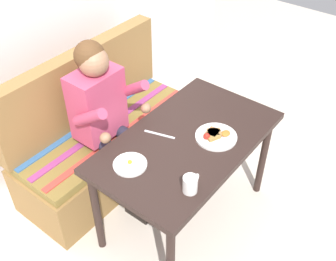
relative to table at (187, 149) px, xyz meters
name	(u,v)px	position (x,y,z in m)	size (l,w,h in m)	color
ground_plane	(184,215)	(0.00, 0.00, -0.65)	(8.00, 8.00, 0.00)	beige
table	(187,149)	(0.00, 0.00, 0.00)	(1.20, 0.70, 0.73)	black
couch	(104,138)	(0.00, 0.76, -0.32)	(1.44, 0.56, 1.00)	olive
person	(105,110)	(-0.11, 0.59, 0.09)	(0.45, 0.61, 1.21)	#BC4162
plate_breakfast	(215,136)	(0.11, -0.13, 0.10)	(0.25, 0.25, 0.05)	white
plate_eggs	(130,164)	(-0.38, 0.12, 0.09)	(0.19, 0.19, 0.04)	white
coffee_mug	(190,184)	(-0.33, -0.25, 0.13)	(0.12, 0.08, 0.10)	white
knife	(160,134)	(-0.07, 0.16, 0.08)	(0.01, 0.20, 0.01)	silver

